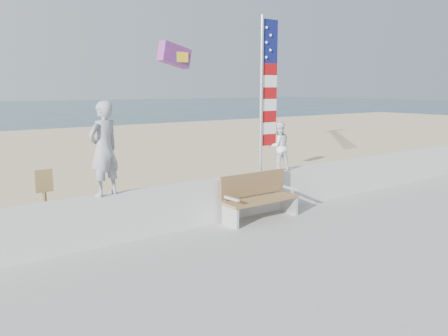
{
  "coord_description": "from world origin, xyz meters",
  "views": [
    {
      "loc": [
        -5.73,
        -6.01,
        3.01
      ],
      "look_at": [
        0.2,
        1.8,
        1.35
      ],
      "focal_mm": 38.0,
      "sensor_mm": 36.0,
      "label": 1
    }
  ],
  "objects_px": {
    "adult": "(104,149)",
    "bench": "(258,196)",
    "flag": "(266,89)",
    "child": "(279,147)"
  },
  "relations": [
    {
      "from": "adult",
      "to": "child",
      "type": "bearing_deg",
      "value": 161.73
    },
    {
      "from": "bench",
      "to": "flag",
      "type": "relative_size",
      "value": 0.51
    },
    {
      "from": "adult",
      "to": "bench",
      "type": "relative_size",
      "value": 0.95
    },
    {
      "from": "child",
      "to": "flag",
      "type": "bearing_deg",
      "value": 16.08
    },
    {
      "from": "adult",
      "to": "flag",
      "type": "xyz_separation_m",
      "value": [
        3.88,
        -0.0,
        1.06
      ]
    },
    {
      "from": "child",
      "to": "adult",
      "type": "bearing_deg",
      "value": 16.05
    },
    {
      "from": "adult",
      "to": "flag",
      "type": "distance_m",
      "value": 4.02
    },
    {
      "from": "adult",
      "to": "bench",
      "type": "distance_m",
      "value": 3.56
    },
    {
      "from": "adult",
      "to": "bench",
      "type": "xyz_separation_m",
      "value": [
        3.3,
        -0.45,
        -1.25
      ]
    },
    {
      "from": "flag",
      "to": "adult",
      "type": "bearing_deg",
      "value": 180.0
    }
  ]
}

